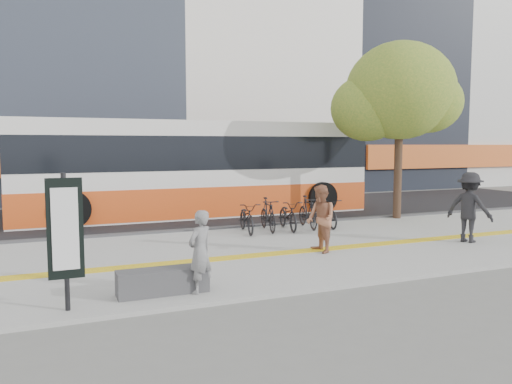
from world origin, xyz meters
name	(u,v)px	position (x,y,z in m)	size (l,w,h in m)	color
ground	(268,269)	(0.00, 0.00, 0.00)	(120.00, 120.00, 0.00)	slate
sidewalk	(243,253)	(0.00, 1.50, 0.04)	(40.00, 7.00, 0.08)	gray
tactile_strip	(251,256)	(0.00, 1.00, 0.09)	(40.00, 0.45, 0.01)	yellow
street	(171,215)	(0.00, 9.00, 0.03)	(40.00, 8.00, 0.06)	black
curb	(202,230)	(0.00, 5.00, 0.07)	(40.00, 0.25, 0.14)	#39393C
bench	(163,281)	(-2.60, -1.20, 0.30)	(1.60, 0.45, 0.45)	#39393C
signboard	(65,231)	(-4.20, -1.51, 1.37)	(0.55, 0.10, 2.20)	black
street_tree	(397,93)	(7.18, 4.82, 4.51)	(4.40, 3.80, 6.31)	#3B251A
bus	(198,171)	(0.92, 8.50, 1.71)	(13.15, 3.12, 3.50)	silver
bicycle_row	(288,214)	(2.49, 4.00, 0.56)	(3.66, 1.82, 1.01)	black
seated_woman	(200,252)	(-1.97, -1.39, 0.82)	(0.54, 0.36, 1.49)	black
pedestrian_tan	(321,219)	(1.72, 0.71, 0.91)	(0.81, 0.63, 1.66)	#9F6345
pedestrian_dark	(469,207)	(6.10, 0.31, 1.03)	(1.23, 0.70, 1.90)	black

